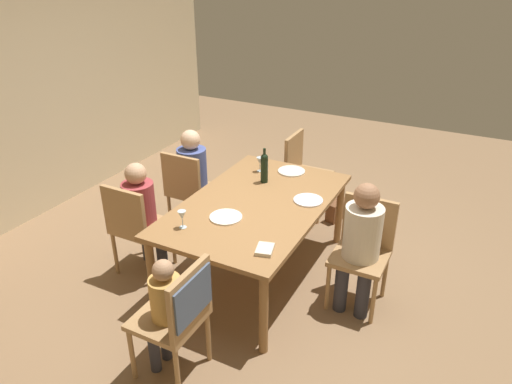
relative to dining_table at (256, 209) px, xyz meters
The scene contains 20 objects.
ground_plane 0.67m from the dining_table, ahead, with size 10.00×10.00×0.00m, color #846647.
rear_room_partition 2.86m from the dining_table, 90.00° to the left, with size 6.40×0.12×2.70m, color beige.
dining_table is the anchor object (origin of this frame).
chair_far_right 1.02m from the dining_table, 70.83° to the left, with size 0.44×0.44×0.92m.
chair_far_left 1.09m from the dining_table, 117.92° to the left, with size 0.44×0.44×0.92m.
chair_near 0.97m from the dining_table, 84.79° to the right, with size 0.44×0.44×0.92m.
chair_left_end 1.32m from the dining_table, behind, with size 0.44×0.46×0.92m.
chair_right_end 1.32m from the dining_table, ahead, with size 0.44×0.44×0.92m.
person_woman_host 1.05m from the dining_table, 65.03° to the left, with size 0.35×0.30×1.12m.
person_man_bearded 1.03m from the dining_table, 112.40° to the left, with size 0.33×0.28×1.08m.
person_man_guest 0.96m from the dining_table, 91.55° to the right, with size 0.35×0.30×1.13m.
person_child_small 1.32m from the dining_table, behind, with size 0.22×0.25×0.94m.
wine_bottle_tall_green 0.48m from the dining_table, 16.63° to the left, with size 0.07×0.07×0.34m.
wine_glass_near_left 0.69m from the dining_table, 23.91° to the left, with size 0.07×0.07×0.15m.
wine_glass_centre 0.74m from the dining_table, 153.74° to the left, with size 0.07×0.07×0.15m.
dinner_plate_host 0.38m from the dining_table, 165.10° to the left, with size 0.27×0.27×0.01m, color white.
dinner_plate_guest_left 0.74m from the dining_table, ahead, with size 0.27×0.27×0.01m, color silver.
dinner_plate_guest_right 0.47m from the dining_table, 59.63° to the right, with size 0.26×0.26×0.01m, color white.
folded_napkin 0.77m from the dining_table, 147.97° to the right, with size 0.16×0.12×0.03m, color beige.
handbag 1.47m from the dining_table, 14.94° to the right, with size 0.28×0.12×0.22m, color brown.
Camera 1 is at (-3.27, -1.69, 2.69)m, focal length 33.43 mm.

